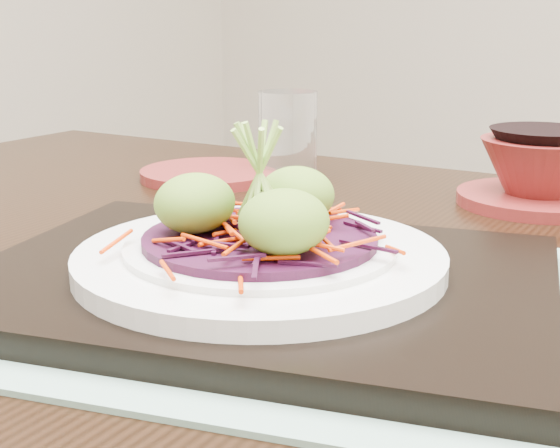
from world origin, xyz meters
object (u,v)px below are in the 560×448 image
Objects in this scene: water_glass at (288,134)px; terracotta_bowl_set at (539,176)px; white_plate at (260,257)px; serving_tray at (260,281)px; terracotta_side_plate at (209,174)px; dining_table at (295,417)px.

water_glass reaches higher than terracotta_bowl_set.
white_plate is 0.36m from terracotta_bowl_set.
serving_tray is at bearing -54.00° from water_glass.
water_glass is (-0.23, 0.32, 0.03)m from serving_tray.
terracotta_side_plate is at bearing -161.22° from terracotta_bowl_set.
serving_tray is at bearing -40.90° from terracotta_side_plate.
terracotta_side_plate is at bearing 135.79° from dining_table.
water_glass reaches higher than dining_table.
serving_tray is at bearing -96.62° from terracotta_bowl_set.
water_glass reaches higher than white_plate.
terracotta_bowl_set reaches higher than serving_tray.
terracotta_side_plate is at bearing 117.93° from serving_tray.
white_plate is 0.39m from water_glass.
serving_tray is (0.01, -0.04, 0.12)m from dining_table.
water_glass is at bearing 126.00° from white_plate.
water_glass reaches higher than serving_tray.
dining_table is 8.87× the size of terracotta_bowl_set.
terracotta_bowl_set reaches higher than white_plate.
dining_table is 9.27× the size of terracotta_side_plate.
white_plate is at bearing -66.17° from serving_tray.
white_plate is 2.51× the size of water_glass.
white_plate is (0.01, -0.04, 0.13)m from dining_table.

